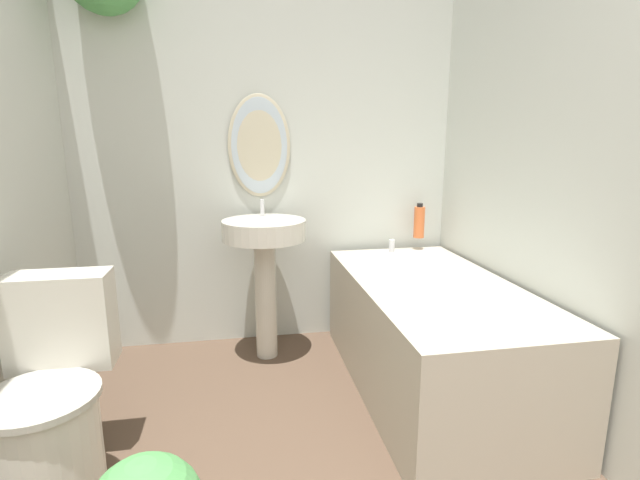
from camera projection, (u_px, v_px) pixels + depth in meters
wall_back at (245, 125)px, 2.74m from camera, size 2.40×0.40×2.40m
wall_right at (610, 155)px, 1.72m from camera, size 0.06×2.78×2.40m
toilet at (51, 406)px, 1.66m from camera, size 0.39×0.55×0.76m
pedestal_sink at (265, 251)px, 2.63m from camera, size 0.47×0.47×0.92m
bathtub at (431, 333)px, 2.35m from camera, size 0.75×1.49×0.65m
shampoo_bottle at (419, 222)px, 2.94m from camera, size 0.07×0.07×0.22m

